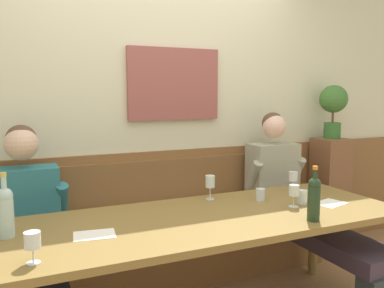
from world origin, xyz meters
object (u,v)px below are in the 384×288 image
at_px(wine_glass_mid_left, 32,242).
at_px(wine_glass_center_front, 294,192).
at_px(wine_bottle_green_tall, 5,210).
at_px(dining_table, 207,227).
at_px(person_center_right_seat, 28,242).
at_px(wine_bottle_clear_water, 314,197).
at_px(wall_bench, 165,247).
at_px(wine_glass_right_end, 293,178).
at_px(water_tumbler_center, 261,195).
at_px(person_left_seat, 299,202).
at_px(potted_plant, 333,104).
at_px(wine_glass_near_bucket, 210,183).
at_px(water_tumbler_right, 302,197).

bearing_deg(wine_glass_mid_left, wine_glass_center_front, 8.57).
bearing_deg(wine_bottle_green_tall, dining_table, -5.05).
relative_size(wine_bottle_green_tall, wine_glass_mid_left, 2.39).
bearing_deg(person_center_right_seat, wine_bottle_clear_water, -24.05).
relative_size(wall_bench, wine_bottle_green_tall, 8.22).
bearing_deg(wine_glass_right_end, wall_bench, 150.98).
xyz_separation_m(wine_bottle_clear_water, wine_glass_center_front, (0.07, 0.27, -0.04)).
xyz_separation_m(wall_bench, dining_table, (0.00, -0.73, 0.39)).
distance_m(wine_glass_right_end, water_tumbler_center, 0.38).
bearing_deg(water_tumbler_center, wall_bench, 130.38).
relative_size(person_left_seat, potted_plant, 2.72).
distance_m(person_center_right_seat, wine_glass_mid_left, 0.67).
xyz_separation_m(wall_bench, wine_bottle_green_tall, (-1.08, -0.63, 0.60)).
bearing_deg(wine_glass_near_bucket, potted_plant, 16.26).
bearing_deg(person_center_right_seat, wine_bottle_green_tall, -111.65).
distance_m(dining_table, wine_bottle_green_tall, 1.10).
distance_m(wine_glass_right_end, potted_plant, 1.10).
bearing_deg(wine_bottle_clear_water, dining_table, 147.55).
bearing_deg(wine_bottle_clear_water, wine_glass_near_bucket, 116.43).
bearing_deg(wine_glass_right_end, person_left_seat, 32.71).
height_order(person_center_right_seat, wine_glass_center_front, person_center_right_seat).
xyz_separation_m(wine_bottle_clear_water, wine_glass_near_bucket, (-0.33, 0.66, -0.02)).
bearing_deg(wall_bench, wine_bottle_clear_water, -63.95).
height_order(person_left_seat, wine_glass_mid_left, person_left_seat).
bearing_deg(water_tumbler_center, potted_plant, 27.05).
bearing_deg(person_center_right_seat, wall_bench, 21.60).
bearing_deg(water_tumbler_center, wine_bottle_green_tall, -177.68).
bearing_deg(potted_plant, person_center_right_seat, -170.93).
height_order(dining_table, wine_bottle_green_tall, wine_bottle_green_tall).
relative_size(dining_table, wine_glass_mid_left, 17.51).
distance_m(dining_table, wine_glass_right_end, 0.90).
bearing_deg(person_center_right_seat, wine_glass_right_end, -2.40).
relative_size(wine_glass_center_front, wine_glass_mid_left, 1.04).
height_order(wine_bottle_clear_water, water_tumbler_center, wine_bottle_clear_water).
relative_size(wall_bench, wine_glass_near_bucket, 16.56).
height_order(dining_table, wine_glass_near_bucket, wine_glass_near_bucket).
xyz_separation_m(wine_glass_center_front, water_tumbler_right, (0.10, 0.03, -0.05)).
bearing_deg(wall_bench, wine_glass_near_bucket, -64.59).
bearing_deg(wine_glass_near_bucket, water_tumbler_right, -35.51).
height_order(wall_bench, water_tumbler_right, wall_bench).
height_order(wine_glass_near_bucket, water_tumbler_center, wine_glass_near_bucket).
distance_m(person_left_seat, wine_bottle_green_tall, 2.09).
bearing_deg(potted_plant, water_tumbler_center, -152.95).
relative_size(wall_bench, wine_glass_center_front, 18.98).
height_order(person_left_seat, water_tumbler_right, person_left_seat).
distance_m(person_left_seat, wine_glass_near_bucket, 0.82).
bearing_deg(wine_bottle_green_tall, person_center_right_seat, 68.35).
bearing_deg(wine_glass_mid_left, wall_bench, 46.51).
distance_m(wine_bottle_green_tall, wine_glass_right_end, 1.93).
height_order(water_tumbler_right, potted_plant, potted_plant).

